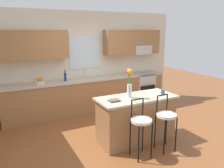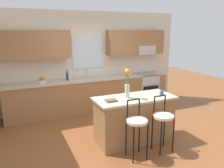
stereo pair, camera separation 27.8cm
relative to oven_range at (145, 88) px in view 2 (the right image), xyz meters
The scene contains 13 objects.
ground_plane 2.44m from the oven_range, 135.67° to the right, with size 14.00×14.00×0.00m, color brown.
back_wall_assembly 2.01m from the oven_range, 169.61° to the left, with size 5.60×0.50×2.70m.
counter_run 1.72m from the oven_range, behind, with size 4.56×0.64×0.92m.
sink_faucet 1.90m from the oven_range, behind, with size 0.02×0.13×0.23m.
oven_range is the anchor object (origin of this frame).
kitchen_island 2.53m from the oven_range, 127.32° to the right, with size 1.59×0.70×0.92m.
bar_stool_near 3.15m from the oven_range, 125.09° to the right, with size 0.36×0.36×1.04m.
bar_stool_middle 2.87m from the oven_range, 116.04° to the right, with size 0.36×0.36×1.04m.
flower_vase 2.72m from the oven_range, 130.49° to the right, with size 0.15×0.17×0.57m.
mug_ceramic 2.35m from the oven_range, 114.56° to the right, with size 0.08×0.08×0.09m, color #33518C.
cookbook 2.95m from the oven_range, 135.01° to the right, with size 0.20×0.15×0.03m, color brown.
fruit_bowl_oranges 3.05m from the oven_range, behind, with size 0.24×0.24×0.16m.
bottle_olive_oil 2.45m from the oven_range, behind, with size 0.06×0.06×0.29m.
Camera 2 is at (-1.94, -3.99, 2.19)m, focal length 36.10 mm.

